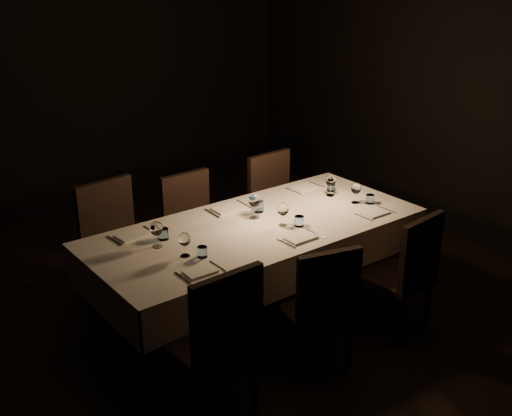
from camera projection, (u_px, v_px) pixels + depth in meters
room at (256, 128)px, 4.45m from camera, size 5.01×6.01×3.01m
dining_table at (256, 235)px, 4.75m from camera, size 2.52×1.12×0.76m
chair_near_left at (216, 336)px, 3.75m from camera, size 0.49×0.49×1.00m
place_setting_near_left at (193, 252)px, 4.15m from camera, size 0.30×0.39×0.17m
chair_near_center at (320, 302)px, 4.19m from camera, size 0.54×0.54×0.92m
place_setting_near_center at (292, 221)px, 4.62m from camera, size 0.32×0.40×0.18m
chair_near_right at (405, 269)px, 4.59m from camera, size 0.50×0.50×0.95m
place_setting_near_right at (365, 198)px, 5.05m from camera, size 0.30×0.39×0.17m
chair_far_left at (116, 240)px, 4.99m from camera, size 0.53×0.53×1.01m
place_setting_far_left at (151, 232)px, 4.43m from camera, size 0.34×0.41×0.19m
chair_far_center at (193, 224)px, 5.36m from camera, size 0.45×0.45×0.94m
place_setting_far_center at (247, 204)px, 4.90m from camera, size 0.36×0.42×0.20m
chair_far_right at (277, 202)px, 5.81m from camera, size 0.48×0.48×0.96m
place_setting_far_right at (323, 185)px, 5.35m from camera, size 0.31×0.40×0.17m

